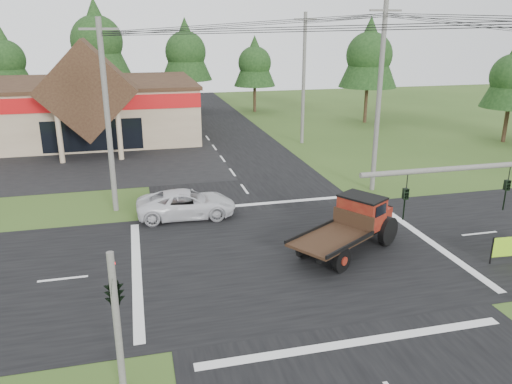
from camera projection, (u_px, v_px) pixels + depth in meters
name	position (u px, v px, depth m)	size (l,w,h in m)	color
ground	(292.00, 254.00, 23.05)	(120.00, 120.00, 0.00)	#314D1B
road_ns	(292.00, 254.00, 23.04)	(12.00, 120.00, 0.02)	black
road_ew	(292.00, 254.00, 23.04)	(120.00, 12.00, 0.02)	black
parking_apron	(36.00, 167.00, 37.36)	(28.00, 14.00, 0.02)	black
cvs_building	(31.00, 109.00, 45.84)	(30.40, 18.20, 9.19)	tan
traffic_signal_corner	(113.00, 279.00, 13.48)	(0.53, 2.48, 4.40)	#595651
utility_pole_nw	(107.00, 117.00, 26.90)	(2.00, 0.30, 10.50)	#595651
utility_pole_ne	(379.00, 98.00, 30.38)	(2.00, 0.30, 11.50)	#595651
utility_pole_n	(304.00, 78.00, 43.32)	(2.00, 0.30, 11.20)	#595651
tree_row_b	(5.00, 58.00, 55.08)	(5.60, 5.60, 10.10)	#332316
tree_row_c	(96.00, 39.00, 55.80)	(7.28, 7.28, 13.13)	#332316
tree_row_d	(186.00, 50.00, 59.41)	(6.16, 6.16, 11.11)	#332316
tree_row_e	(255.00, 61.00, 59.81)	(5.04, 5.04, 9.09)	#332316
tree_side_ne	(369.00, 53.00, 52.45)	(6.16, 6.16, 11.11)	#332316
antique_flatbed_truck	(346.00, 227.00, 22.88)	(2.30, 6.03, 2.52)	#590F0C
white_pickup	(186.00, 204.00, 27.41)	(2.48, 5.37, 1.49)	silver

